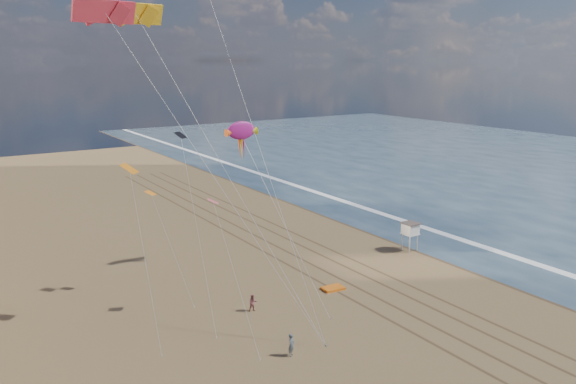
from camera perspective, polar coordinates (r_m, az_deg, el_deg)
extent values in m
plane|color=brown|center=(47.41, 21.71, -16.97)|extent=(260.00, 260.00, 0.00)
plane|color=#2D4456|center=(128.40, 26.76, 1.41)|extent=(260.00, 260.00, 0.00)
plane|color=#42301E|center=(85.63, 7.30, -2.56)|extent=(260.00, 260.00, 0.00)
plane|color=white|center=(88.33, 9.38, -2.14)|extent=(260.00, 260.00, 0.00)
cube|color=brown|center=(66.48, -0.52, -7.12)|extent=(0.28, 120.00, 0.01)
cube|color=brown|center=(67.72, 1.20, -6.74)|extent=(0.28, 120.00, 0.01)
cube|color=brown|center=(69.25, 3.13, -6.30)|extent=(0.28, 120.00, 0.01)
cube|color=brown|center=(70.50, 4.58, -5.96)|extent=(0.28, 120.00, 0.01)
cylinder|color=white|center=(70.97, 12.26, -5.27)|extent=(0.13, 0.13, 1.96)
cylinder|color=white|center=(71.87, 13.00, -5.07)|extent=(0.13, 0.13, 1.96)
cylinder|color=white|center=(71.84, 11.52, -5.01)|extent=(0.13, 0.13, 1.96)
cylinder|color=white|center=(72.73, 12.26, -4.82)|extent=(0.13, 0.13, 1.96)
cube|color=white|center=(71.50, 12.30, -4.17)|extent=(1.74, 1.74, 0.13)
cube|color=white|center=(71.31, 12.33, -3.67)|extent=(1.63, 1.63, 1.20)
cube|color=#473D38|center=(71.12, 12.35, -3.12)|extent=(1.96, 1.96, 0.11)
cube|color=orange|center=(59.09, 4.60, -9.72)|extent=(2.36, 1.62, 0.25)
ellipsoid|color=#AF1A81|center=(63.12, -4.76, 6.26)|extent=(3.93, 0.74, 2.33)
cone|color=#EE5716|center=(62.49, -5.89, 6.01)|extent=(1.05, 0.88, 0.88)
cone|color=yellow|center=(63.82, -3.64, 6.20)|extent=(1.05, 0.88, 0.88)
cylinder|color=silver|center=(57.12, -0.66, -2.83)|extent=(0.03, 0.03, 22.91)
imported|color=#525F6A|center=(46.46, 0.35, -15.26)|extent=(0.83, 0.77, 1.90)
imported|color=#9A4E52|center=(53.98, -3.58, -11.17)|extent=(0.92, 0.77, 1.68)
cube|color=yellow|center=(54.03, -15.25, 17.10)|extent=(5.34, 1.76, 1.82)
cube|color=#E13242|center=(49.24, -18.16, 17.04)|extent=(5.30, 1.75, 1.80)
plane|color=#D4525B|center=(51.28, -7.62, -0.94)|extent=(1.33, 1.38, 0.46)
plane|color=black|center=(55.32, -10.86, 5.69)|extent=(1.55, 1.49, 0.54)
plane|color=orange|center=(57.38, -13.80, -0.09)|extent=(1.44, 1.43, 0.36)
plane|color=orange|center=(50.23, -15.82, 2.30)|extent=(1.99, 1.99, 0.78)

